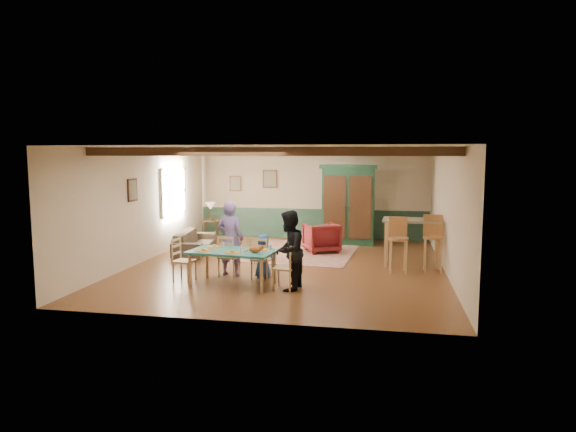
% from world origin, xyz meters
% --- Properties ---
extents(floor, '(8.00, 8.00, 0.00)m').
position_xyz_m(floor, '(0.00, 0.00, 0.00)').
color(floor, '#593019').
rests_on(floor, ground).
extents(wall_back, '(7.00, 0.02, 2.70)m').
position_xyz_m(wall_back, '(0.00, 4.00, 1.35)').
color(wall_back, beige).
rests_on(wall_back, floor).
extents(wall_left, '(0.02, 8.00, 2.70)m').
position_xyz_m(wall_left, '(-3.50, 0.00, 1.35)').
color(wall_left, beige).
rests_on(wall_left, floor).
extents(wall_right, '(0.02, 8.00, 2.70)m').
position_xyz_m(wall_right, '(3.50, 0.00, 1.35)').
color(wall_right, beige).
rests_on(wall_right, floor).
extents(ceiling, '(7.00, 8.00, 0.02)m').
position_xyz_m(ceiling, '(0.00, 0.00, 2.70)').
color(ceiling, silver).
rests_on(ceiling, wall_back).
extents(wainscot_back, '(6.95, 0.03, 0.90)m').
position_xyz_m(wainscot_back, '(0.00, 3.98, 0.45)').
color(wainscot_back, '#1F392A').
rests_on(wainscot_back, floor).
extents(ceiling_beam_front, '(6.95, 0.16, 0.16)m').
position_xyz_m(ceiling_beam_front, '(0.00, -2.30, 2.61)').
color(ceiling_beam_front, black).
rests_on(ceiling_beam_front, ceiling).
extents(ceiling_beam_mid, '(6.95, 0.16, 0.16)m').
position_xyz_m(ceiling_beam_mid, '(0.00, 0.40, 2.61)').
color(ceiling_beam_mid, black).
rests_on(ceiling_beam_mid, ceiling).
extents(ceiling_beam_back, '(6.95, 0.16, 0.16)m').
position_xyz_m(ceiling_beam_back, '(0.00, 3.00, 2.61)').
color(ceiling_beam_back, black).
rests_on(ceiling_beam_back, ceiling).
extents(window_left, '(0.06, 1.60, 1.30)m').
position_xyz_m(window_left, '(-3.47, 1.70, 1.55)').
color(window_left, white).
rests_on(window_left, wall_left).
extents(picture_left_wall, '(0.04, 0.42, 0.52)m').
position_xyz_m(picture_left_wall, '(-3.47, -0.60, 1.75)').
color(picture_left_wall, gray).
rests_on(picture_left_wall, wall_left).
extents(picture_back_a, '(0.45, 0.04, 0.55)m').
position_xyz_m(picture_back_a, '(-1.30, 3.97, 1.80)').
color(picture_back_a, gray).
rests_on(picture_back_a, wall_back).
extents(picture_back_b, '(0.38, 0.04, 0.48)m').
position_xyz_m(picture_back_b, '(-2.40, 3.97, 1.65)').
color(picture_back_b, gray).
rests_on(picture_back_b, wall_back).
extents(dining_table, '(1.75, 1.10, 0.69)m').
position_xyz_m(dining_table, '(-0.73, -1.90, 0.34)').
color(dining_table, '#206660').
rests_on(dining_table, floor).
extents(dining_chair_far_left, '(0.43, 0.45, 0.87)m').
position_xyz_m(dining_chair_far_left, '(-1.02, -1.20, 0.44)').
color(dining_chair_far_left, tan).
rests_on(dining_chair_far_left, floor).
extents(dining_chair_far_right, '(0.43, 0.45, 0.87)m').
position_xyz_m(dining_chair_far_right, '(-0.29, -1.28, 0.44)').
color(dining_chair_far_right, tan).
rests_on(dining_chair_far_right, floor).
extents(dining_chair_end_left, '(0.45, 0.43, 0.87)m').
position_xyz_m(dining_chair_end_left, '(-1.78, -1.78, 0.44)').
color(dining_chair_end_left, tan).
rests_on(dining_chair_end_left, floor).
extents(dining_chair_end_right, '(0.45, 0.43, 0.87)m').
position_xyz_m(dining_chair_end_right, '(0.32, -2.02, 0.44)').
color(dining_chair_end_right, tan).
rests_on(dining_chair_end_right, floor).
extents(person_man, '(0.62, 0.44, 1.59)m').
position_xyz_m(person_man, '(-1.01, -1.12, 0.79)').
color(person_man, '#705898').
rests_on(person_man, floor).
extents(person_woman, '(0.66, 0.80, 1.52)m').
position_xyz_m(person_woman, '(0.41, -2.03, 0.76)').
color(person_woman, black).
rests_on(person_woman, floor).
extents(person_child, '(0.48, 0.34, 0.92)m').
position_xyz_m(person_child, '(-0.28, -1.21, 0.46)').
color(person_child, '#244893').
rests_on(person_child, floor).
extents(cat, '(0.34, 0.17, 0.17)m').
position_xyz_m(cat, '(-0.24, -2.05, 0.77)').
color(cat, '#C75923').
rests_on(cat, dining_table).
extents(place_setting_near_left, '(0.40, 0.32, 0.11)m').
position_xyz_m(place_setting_near_left, '(-1.26, -2.07, 0.74)').
color(place_setting_near_left, '#F6A320').
rests_on(place_setting_near_left, dining_table).
extents(place_setting_near_center, '(0.40, 0.32, 0.11)m').
position_xyz_m(place_setting_near_center, '(-0.67, -2.14, 0.74)').
color(place_setting_near_center, '#F6A320').
rests_on(place_setting_near_center, dining_table).
extents(place_setting_far_left, '(0.40, 0.32, 0.11)m').
position_xyz_m(place_setting_far_left, '(-1.21, -1.61, 0.74)').
color(place_setting_far_left, '#F6A320').
rests_on(place_setting_far_left, dining_table).
extents(place_setting_far_right, '(0.40, 0.32, 0.11)m').
position_xyz_m(place_setting_far_right, '(-0.20, -1.73, 0.74)').
color(place_setting_far_right, '#F6A320').
rests_on(place_setting_far_right, dining_table).
extents(area_rug, '(3.10, 3.59, 0.01)m').
position_xyz_m(area_rug, '(-0.03, 1.77, 0.01)').
color(area_rug, '#C6B18F').
rests_on(area_rug, floor).
extents(armoire, '(1.60, 0.65, 2.26)m').
position_xyz_m(armoire, '(1.16, 3.17, 1.13)').
color(armoire, '#153521').
rests_on(armoire, floor).
extents(armchair, '(1.11, 1.12, 0.77)m').
position_xyz_m(armchair, '(0.56, 1.82, 0.38)').
color(armchair, '#470E12').
rests_on(armchair, floor).
extents(sofa, '(0.99, 2.01, 0.56)m').
position_xyz_m(sofa, '(-2.68, 1.14, 0.28)').
color(sofa, '#382F23').
rests_on(sofa, floor).
extents(end_table, '(0.51, 0.51, 0.58)m').
position_xyz_m(end_table, '(-2.99, 3.30, 0.29)').
color(end_table, black).
rests_on(end_table, floor).
extents(table_lamp, '(0.31, 0.31, 0.53)m').
position_xyz_m(table_lamp, '(-2.99, 3.30, 0.85)').
color(table_lamp, beige).
rests_on(table_lamp, end_table).
extents(counter_table, '(1.34, 0.82, 1.09)m').
position_xyz_m(counter_table, '(2.79, 0.58, 0.54)').
color(counter_table, tan).
rests_on(counter_table, floor).
extents(bar_stool_left, '(0.46, 0.50, 1.20)m').
position_xyz_m(bar_stool_left, '(2.48, -0.18, 0.60)').
color(bar_stool_left, '#AC7342').
rests_on(bar_stool_left, floor).
extents(bar_stool_right, '(0.44, 0.49, 1.24)m').
position_xyz_m(bar_stool_right, '(3.23, 0.04, 0.62)').
color(bar_stool_right, '#AC7342').
rests_on(bar_stool_right, floor).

